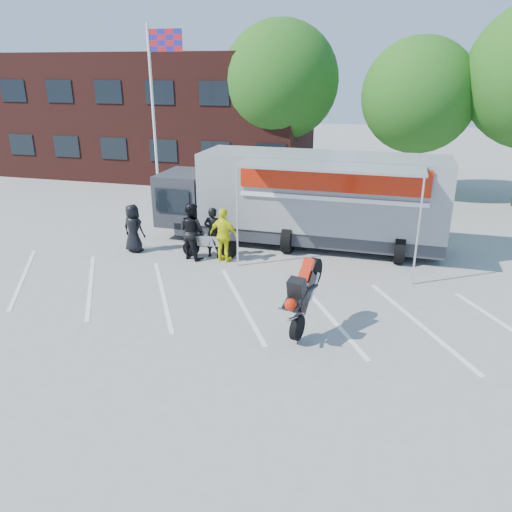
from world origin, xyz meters
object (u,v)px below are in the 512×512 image
at_px(flagpole, 157,96).
at_px(spectator_leather_c, 192,231).
at_px(transporter_truck, 306,244).
at_px(parked_motorcycle, 210,257).
at_px(tree_mid, 419,96).
at_px(spectator_hivis, 224,235).
at_px(spectator_leather_b, 213,232).
at_px(stunt_bike_rider, 308,329).
at_px(spectator_leather_a, 133,228).
at_px(tree_left, 280,81).

xyz_separation_m(flagpole, spectator_leather_c, (3.82, -6.04, -4.07)).
relative_size(transporter_truck, parked_motorcycle, 5.37).
bearing_deg(flagpole, parked_motorcycle, -52.94).
height_order(tree_mid, parked_motorcycle, tree_mid).
distance_m(flagpole, spectator_hivis, 8.85).
bearing_deg(parked_motorcycle, spectator_leather_b, -64.85).
xyz_separation_m(transporter_truck, stunt_bike_rider, (1.12, -6.43, 0.00)).
xyz_separation_m(tree_mid, stunt_bike_rider, (-2.73, -15.04, -4.94)).
relative_size(spectator_leather_a, spectator_leather_c, 0.88).
relative_size(stunt_bike_rider, spectator_hivis, 1.13).
distance_m(stunt_bike_rider, spectator_leather_c, 6.26).
height_order(flagpole, spectator_leather_c, flagpole).
bearing_deg(stunt_bike_rider, tree_mid, 92.40).
xyz_separation_m(parked_motorcycle, stunt_bike_rider, (4.15, -4.25, 0.00)).
bearing_deg(tree_left, transporter_truck, -71.87).
distance_m(parked_motorcycle, stunt_bike_rider, 5.94).
xyz_separation_m(flagpole, spectator_hivis, (4.98, -6.05, -4.12)).
relative_size(tree_left, parked_motorcycle, 4.38).
xyz_separation_m(tree_left, spectator_hivis, (0.73, -12.05, -4.64)).
bearing_deg(tree_left, flagpole, -125.28).
height_order(parked_motorcycle, spectator_hivis, spectator_hivis).
bearing_deg(tree_mid, stunt_bike_rider, -100.27).
xyz_separation_m(spectator_leather_b, spectator_leather_c, (-0.66, -0.31, 0.09)).
bearing_deg(flagpole, spectator_hivis, -50.54).
relative_size(transporter_truck, spectator_hivis, 5.71).
xyz_separation_m(flagpole, transporter_truck, (7.39, -3.62, -5.05)).
distance_m(tree_left, transporter_truck, 11.55).
relative_size(flagpole, spectator_leather_a, 4.61).
bearing_deg(flagpole, tree_mid, 23.97).
bearing_deg(spectator_leather_a, spectator_hivis, -169.83).
height_order(flagpole, spectator_hivis, flagpole).
distance_m(tree_mid, spectator_hivis, 13.32).
height_order(stunt_bike_rider, spectator_leather_a, spectator_leather_a).
relative_size(spectator_leather_c, spectator_hivis, 1.06).
distance_m(spectator_leather_b, spectator_leather_c, 0.74).
bearing_deg(stunt_bike_rider, parked_motorcycle, 146.94).
bearing_deg(transporter_truck, tree_left, 109.26).
xyz_separation_m(tree_left, stunt_bike_rider, (4.27, -16.04, -5.57)).
height_order(tree_left, tree_mid, tree_left).
height_order(flagpole, spectator_leather_a, flagpole).
distance_m(spectator_leather_a, spectator_leather_b, 2.93).
distance_m(tree_mid, parked_motorcycle, 13.72).
bearing_deg(tree_mid, transporter_truck, -114.08).
distance_m(parked_motorcycle, spectator_leather_a, 2.95).
distance_m(flagpole, spectator_leather_a, 7.43).
xyz_separation_m(flagpole, stunt_bike_rider, (8.52, -10.04, -5.05)).
relative_size(transporter_truck, spectator_leather_c, 5.38).
distance_m(transporter_truck, spectator_hivis, 3.55).
height_order(spectator_leather_a, spectator_hivis, spectator_hivis).
bearing_deg(spectator_leather_a, parked_motorcycle, -164.98).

